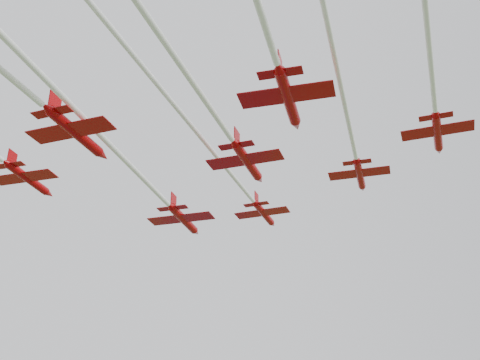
{
  "coord_description": "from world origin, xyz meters",
  "views": [
    {
      "loc": [
        -2.57,
        -68.44,
        25.18
      ],
      "look_at": [
        2.83,
        2.73,
        59.99
      ],
      "focal_mm": 45.0,
      "sensor_mm": 36.0,
      "label": 1
    }
  ],
  "objects": [
    {
      "name": "jet_lead",
      "position": [
        0.53,
        1.32,
        61.5
      ],
      "size": [
        28.18,
        59.57,
        2.52
      ],
      "rotation": [
        0.0,
        0.0,
        -0.42
      ],
      "color": "#A10306"
    },
    {
      "name": "jet_row2_left",
      "position": [
        -8.52,
        4.48,
        59.05
      ],
      "size": [
        20.64,
        48.56,
        2.9
      ],
      "rotation": [
        0.0,
        0.0,
        -0.36
      ],
      "color": "#A10306"
    },
    {
      "name": "jet_row2_right",
      "position": [
        15.98,
        -5.92,
        61.3
      ],
      "size": [
        16.6,
        40.16,
        2.43
      ],
      "rotation": [
        0.0,
        0.0,
        -0.34
      ],
      "color": "#A10306"
    },
    {
      "name": "jet_row3_mid",
      "position": [
        -2.31,
        -17.84,
        58.78
      ],
      "size": [
        24.65,
        53.77,
        2.73
      ],
      "rotation": [
        0.0,
        0.0,
        -0.4
      ],
      "color": "#A10306"
    },
    {
      "name": "jet_row3_right",
      "position": [
        20.99,
        -19.07,
        60.77
      ],
      "size": [
        19.77,
        41.61,
        2.44
      ],
      "rotation": [
        0.0,
        0.0,
        -0.41
      ],
      "color": "#A10306"
    },
    {
      "name": "jet_row4_left",
      "position": [
        -20.31,
        -21.28,
        58.07
      ],
      "size": [
        22.72,
        46.78,
        2.89
      ],
      "rotation": [
        0.0,
        0.0,
        -0.42
      ],
      "color": "#A10306"
    },
    {
      "name": "jet_row4_right",
      "position": [
        2.92,
        -28.18,
        58.56
      ],
      "size": [
        17.73,
        45.09,
        2.82
      ],
      "rotation": [
        0.0,
        0.0,
        -0.32
      ],
      "color": "#A10306"
    }
  ]
}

